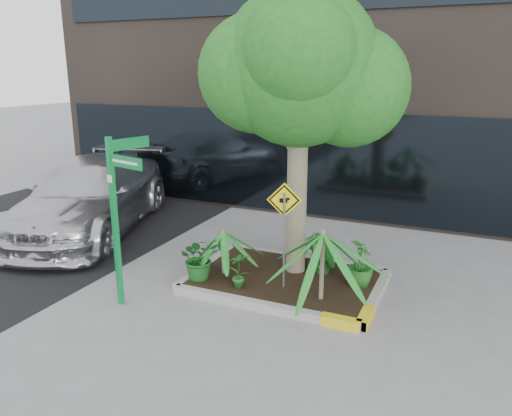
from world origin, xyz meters
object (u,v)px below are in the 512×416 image
at_px(parked_car, 91,196).
at_px(cattle_sign, 284,219).
at_px(tree, 300,67).
at_px(street_sign_post, 118,204).

bearing_deg(parked_car, cattle_sign, -34.19).
height_order(tree, street_sign_post, tree).
bearing_deg(street_sign_post, tree, 59.75).
bearing_deg(cattle_sign, parked_car, 145.77).
relative_size(tree, parked_car, 0.89).
bearing_deg(tree, parked_car, 172.56).
distance_m(parked_car, cattle_sign, 5.72).
bearing_deg(street_sign_post, cattle_sign, 44.02).
relative_size(street_sign_post, cattle_sign, 1.50).
bearing_deg(parked_car, tree, -25.37).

